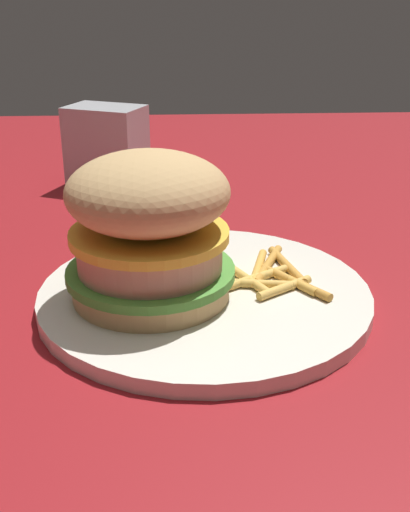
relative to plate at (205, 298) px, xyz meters
name	(u,v)px	position (x,y,z in m)	size (l,w,h in m)	color
ground_plane	(216,301)	(0.00, 0.01, -0.01)	(1.60, 1.60, 0.00)	maroon
plate	(205,298)	(0.00, 0.00, 0.00)	(0.26, 0.26, 0.01)	silver
sandwich	(149,226)	(0.00, -0.04, 0.06)	(0.13, 0.13, 0.11)	tan
fries_pile	(267,276)	(-0.02, 0.05, 0.01)	(0.10, 0.10, 0.01)	gold
napkin_dispenser	(107,147)	(-0.33, -0.10, 0.04)	(0.09, 0.06, 0.10)	#B7BABF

